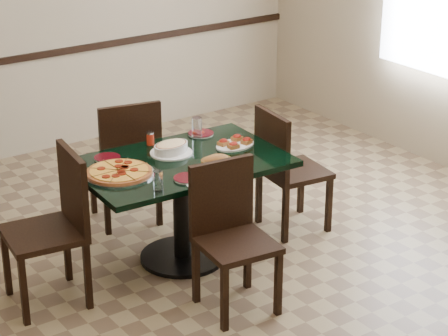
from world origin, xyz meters
TOP-DOWN VIEW (x-y plane):
  - floor at (0.00, 0.00)m, footprint 5.50×5.50m
  - room_shell at (1.02, 1.73)m, footprint 5.50×5.50m
  - main_table at (-0.32, 0.22)m, footprint 1.44×0.96m
  - chair_far at (-0.35, 0.92)m, footprint 0.55×0.55m
  - chair_near at (-0.38, -0.44)m, footprint 0.49×0.49m
  - chair_right at (0.55, 0.18)m, footprint 0.49×0.49m
  - chair_left at (-1.24, 0.22)m, footprint 0.52×0.52m
  - pepperoni_pizza at (-0.78, 0.24)m, footprint 0.46×0.46m
  - lasagna_casserole at (-0.31, 0.36)m, footprint 0.29×0.29m
  - bread_basket at (-0.20, -0.02)m, footprint 0.23×0.18m
  - bruschetta_platter at (0.13, 0.22)m, footprint 0.33×0.24m
  - side_plate_near at (-0.46, -0.08)m, footprint 0.18×0.18m
  - side_plate_far_r at (0.06, 0.55)m, footprint 0.19×0.19m
  - side_plate_far_l at (-0.72, 0.52)m, footprint 0.18×0.18m
  - napkin_setting at (-0.43, -0.14)m, footprint 0.19×0.19m
  - water_glass_a at (0.00, 0.51)m, footprint 0.07×0.07m
  - water_glass_b at (-0.71, -0.13)m, footprint 0.06×0.06m
  - pepper_shaker at (-0.34, 0.59)m, footprint 0.06×0.06m

SIDE VIEW (x-z plane):
  - floor at x=0.00m, z-range 0.00..0.00m
  - chair_near at x=-0.38m, z-range 0.06..1.00m
  - chair_right at x=0.55m, z-range 0.06..1.00m
  - chair_far at x=-0.35m, z-range 0.06..1.06m
  - chair_left at x=-1.24m, z-range 0.07..1.07m
  - main_table at x=-0.32m, z-range 0.19..0.94m
  - napkin_setting at x=-0.43m, z-range 0.75..0.76m
  - side_plate_near at x=-0.46m, z-range 0.75..0.77m
  - side_plate_far_l at x=-0.72m, z-range 0.75..0.77m
  - side_plate_far_r at x=0.06m, z-range 0.74..0.77m
  - pepperoni_pizza at x=-0.78m, z-range 0.75..0.79m
  - bruschetta_platter at x=0.13m, z-range 0.75..0.80m
  - bread_basket at x=-0.20m, z-range 0.74..0.84m
  - lasagna_casserole at x=-0.31m, z-range 0.75..0.84m
  - pepper_shaker at x=-0.34m, z-range 0.75..0.85m
  - water_glass_b at x=-0.71m, z-range 0.75..0.88m
  - water_glass_a at x=0.00m, z-range 0.75..0.90m
  - room_shell at x=1.02m, z-range -1.58..3.92m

